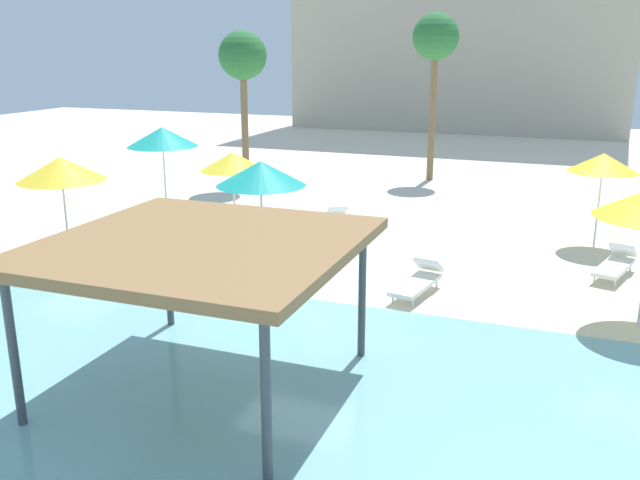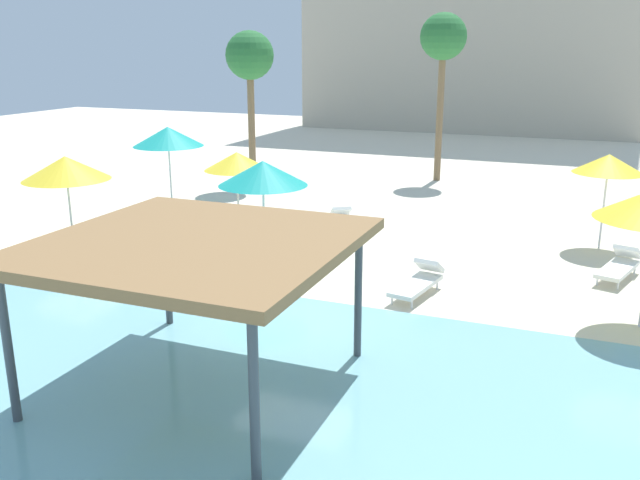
{
  "view_description": "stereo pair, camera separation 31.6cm",
  "coord_description": "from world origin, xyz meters",
  "px_view_note": "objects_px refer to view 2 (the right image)",
  "views": [
    {
      "loc": [
        5.2,
        -11.97,
        5.58
      ],
      "look_at": [
        -0.07,
        2.0,
        1.3
      ],
      "focal_mm": 38.22,
      "sensor_mm": 36.0,
      "label": 1
    },
    {
      "loc": [
        5.5,
        -11.86,
        5.58
      ],
      "look_at": [
        -0.07,
        2.0,
        1.3
      ],
      "focal_mm": 38.22,
      "sensor_mm": 36.0,
      "label": 2
    }
  ],
  "objects_px": {
    "lounge_chair_1": "(419,281)",
    "lounge_chair_4": "(619,265)",
    "beach_umbrella_yellow_2": "(66,168)",
    "beach_umbrella_teal_4": "(263,173)",
    "palm_tree_1": "(250,59)",
    "shade_pavilion": "(197,247)",
    "palm_tree_0": "(443,41)",
    "beach_umbrella_teal_1": "(168,137)",
    "beach_umbrella_yellow_5": "(609,164)",
    "lounge_chair_0": "(344,223)",
    "lounge_chair_2": "(130,238)",
    "beach_umbrella_yellow_3": "(237,161)"
  },
  "relations": [
    {
      "from": "lounge_chair_1",
      "to": "lounge_chair_4",
      "type": "xyz_separation_m",
      "value": [
        4.34,
        3.0,
        0.0
      ]
    },
    {
      "from": "lounge_chair_1",
      "to": "beach_umbrella_yellow_2",
      "type": "bearing_deg",
      "value": -81.39
    },
    {
      "from": "beach_umbrella_teal_4",
      "to": "palm_tree_1",
      "type": "relative_size",
      "value": 0.44
    },
    {
      "from": "shade_pavilion",
      "to": "palm_tree_0",
      "type": "height_order",
      "value": "palm_tree_0"
    },
    {
      "from": "beach_umbrella_yellow_2",
      "to": "lounge_chair_1",
      "type": "relative_size",
      "value": 1.31
    },
    {
      "from": "beach_umbrella_teal_4",
      "to": "palm_tree_0",
      "type": "bearing_deg",
      "value": 82.22
    },
    {
      "from": "beach_umbrella_teal_1",
      "to": "beach_umbrella_yellow_5",
      "type": "bearing_deg",
      "value": 2.98
    },
    {
      "from": "lounge_chair_0",
      "to": "lounge_chair_4",
      "type": "relative_size",
      "value": 0.97
    },
    {
      "from": "lounge_chair_2",
      "to": "palm_tree_0",
      "type": "height_order",
      "value": "palm_tree_0"
    },
    {
      "from": "beach_umbrella_teal_1",
      "to": "beach_umbrella_yellow_2",
      "type": "relative_size",
      "value": 1.14
    },
    {
      "from": "shade_pavilion",
      "to": "beach_umbrella_teal_4",
      "type": "distance_m",
      "value": 7.0
    },
    {
      "from": "lounge_chair_4",
      "to": "palm_tree_1",
      "type": "bearing_deg",
      "value": -100.09
    },
    {
      "from": "beach_umbrella_yellow_2",
      "to": "beach_umbrella_teal_4",
      "type": "relative_size",
      "value": 0.95
    },
    {
      "from": "beach_umbrella_teal_4",
      "to": "lounge_chair_0",
      "type": "xyz_separation_m",
      "value": [
        1.01,
        3.48,
        -2.06
      ]
    },
    {
      "from": "lounge_chair_1",
      "to": "lounge_chair_4",
      "type": "relative_size",
      "value": 0.99
    },
    {
      "from": "beach_umbrella_yellow_2",
      "to": "palm_tree_1",
      "type": "bearing_deg",
      "value": 84.68
    },
    {
      "from": "beach_umbrella_teal_1",
      "to": "lounge_chair_2",
      "type": "distance_m",
      "value": 5.13
    },
    {
      "from": "lounge_chair_2",
      "to": "beach_umbrella_teal_4",
      "type": "bearing_deg",
      "value": 111.15
    },
    {
      "from": "beach_umbrella_yellow_5",
      "to": "lounge_chair_4",
      "type": "xyz_separation_m",
      "value": [
        0.46,
        -2.59,
        -2.1
      ]
    },
    {
      "from": "lounge_chair_1",
      "to": "beach_umbrella_yellow_5",
      "type": "bearing_deg",
      "value": 155.59
    },
    {
      "from": "shade_pavilion",
      "to": "palm_tree_0",
      "type": "distance_m",
      "value": 19.95
    },
    {
      "from": "beach_umbrella_yellow_3",
      "to": "lounge_chair_4",
      "type": "bearing_deg",
      "value": -0.94
    },
    {
      "from": "beach_umbrella_yellow_5",
      "to": "palm_tree_0",
      "type": "height_order",
      "value": "palm_tree_0"
    },
    {
      "from": "beach_umbrella_yellow_3",
      "to": "palm_tree_0",
      "type": "height_order",
      "value": "palm_tree_0"
    },
    {
      "from": "lounge_chair_4",
      "to": "palm_tree_0",
      "type": "xyz_separation_m",
      "value": [
        -7.0,
        10.96,
        5.41
      ]
    },
    {
      "from": "palm_tree_1",
      "to": "beach_umbrella_teal_1",
      "type": "bearing_deg",
      "value": -96.16
    },
    {
      "from": "beach_umbrella_teal_4",
      "to": "palm_tree_1",
      "type": "distance_m",
      "value": 10.63
    },
    {
      "from": "beach_umbrella_teal_4",
      "to": "palm_tree_0",
      "type": "height_order",
      "value": "palm_tree_0"
    },
    {
      "from": "beach_umbrella_teal_1",
      "to": "beach_umbrella_teal_4",
      "type": "height_order",
      "value": "beach_umbrella_teal_1"
    },
    {
      "from": "lounge_chair_2",
      "to": "beach_umbrella_teal_1",
      "type": "bearing_deg",
      "value": -145.58
    },
    {
      "from": "beach_umbrella_yellow_2",
      "to": "lounge_chair_4",
      "type": "distance_m",
      "value": 15.03
    },
    {
      "from": "lounge_chair_4",
      "to": "palm_tree_0",
      "type": "bearing_deg",
      "value": -130.77
    },
    {
      "from": "beach_umbrella_teal_1",
      "to": "lounge_chair_1",
      "type": "bearing_deg",
      "value": -26.02
    },
    {
      "from": "lounge_chair_0",
      "to": "lounge_chair_2",
      "type": "distance_m",
      "value": 6.37
    },
    {
      "from": "shade_pavilion",
      "to": "beach_umbrella_teal_4",
      "type": "height_order",
      "value": "beach_umbrella_teal_4"
    },
    {
      "from": "lounge_chair_1",
      "to": "lounge_chair_2",
      "type": "distance_m",
      "value": 8.49
    },
    {
      "from": "beach_umbrella_teal_1",
      "to": "lounge_chair_1",
      "type": "xyz_separation_m",
      "value": [
        9.98,
        -4.87,
        -2.28
      ]
    },
    {
      "from": "shade_pavilion",
      "to": "beach_umbrella_yellow_3",
      "type": "distance_m",
      "value": 9.81
    },
    {
      "from": "beach_umbrella_yellow_2",
      "to": "beach_umbrella_teal_4",
      "type": "distance_m",
      "value": 5.92
    },
    {
      "from": "lounge_chair_1",
      "to": "palm_tree_1",
      "type": "height_order",
      "value": "palm_tree_1"
    },
    {
      "from": "beach_umbrella_yellow_3",
      "to": "beach_umbrella_yellow_5",
      "type": "relative_size",
      "value": 0.93
    },
    {
      "from": "beach_umbrella_teal_4",
      "to": "lounge_chair_0",
      "type": "bearing_deg",
      "value": 73.8
    },
    {
      "from": "beach_umbrella_yellow_5",
      "to": "shade_pavilion",
      "type": "bearing_deg",
      "value": -118.63
    },
    {
      "from": "beach_umbrella_teal_1",
      "to": "beach_umbrella_yellow_3",
      "type": "xyz_separation_m",
      "value": [
        3.55,
        -1.69,
        -0.37
      ]
    },
    {
      "from": "beach_umbrella_teal_1",
      "to": "beach_umbrella_teal_4",
      "type": "distance_m",
      "value": 6.79
    },
    {
      "from": "shade_pavilion",
      "to": "lounge_chair_4",
      "type": "bearing_deg",
      "value": 52.72
    },
    {
      "from": "shade_pavilion",
      "to": "palm_tree_1",
      "type": "height_order",
      "value": "palm_tree_1"
    },
    {
      "from": "beach_umbrella_yellow_5",
      "to": "lounge_chair_4",
      "type": "relative_size",
      "value": 1.36
    },
    {
      "from": "lounge_chair_1",
      "to": "shade_pavilion",
      "type": "bearing_deg",
      "value": -11.6
    },
    {
      "from": "beach_umbrella_yellow_3",
      "to": "palm_tree_0",
      "type": "distance_m",
      "value": 11.95
    }
  ]
}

